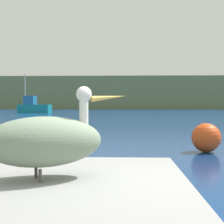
% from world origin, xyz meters
% --- Properties ---
extents(hillside_backdrop, '(140.00, 12.53, 6.88)m').
position_xyz_m(hillside_backdrop, '(0.00, 72.24, 3.44)').
color(hillside_backdrop, '#6B7A51').
rests_on(hillside_backdrop, ground).
extents(pier_dock, '(2.72, 2.66, 0.61)m').
position_xyz_m(pier_dock, '(-1.15, -0.08, 0.31)').
color(pier_dock, gray).
rests_on(pier_dock, ground).
extents(pelican, '(1.42, 0.98, 0.89)m').
position_xyz_m(pelican, '(-1.14, -0.08, 0.98)').
color(pelican, gray).
rests_on(pelican, pier_dock).
extents(fishing_boat_teal, '(4.69, 2.24, 5.18)m').
position_xyz_m(fishing_boat_teal, '(-12.44, 41.08, 0.83)').
color(fishing_boat_teal, teal).
rests_on(fishing_boat_teal, ground).
extents(mooring_buoy, '(0.78, 0.78, 0.78)m').
position_xyz_m(mooring_buoy, '(1.82, 5.98, 0.39)').
color(mooring_buoy, '#E54C19').
rests_on(mooring_buoy, ground).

